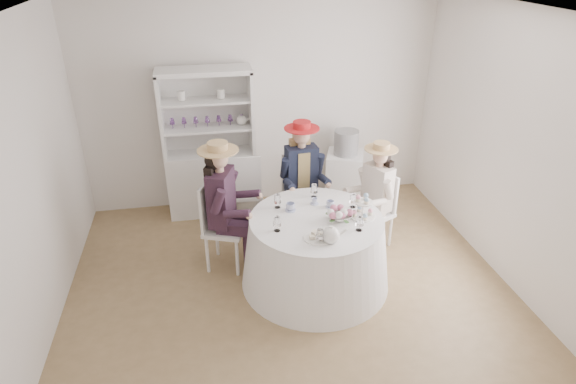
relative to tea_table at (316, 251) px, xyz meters
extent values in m
plane|color=olive|center=(-0.27, -0.03, -0.38)|extent=(4.50, 4.50, 0.00)
plane|color=white|center=(-0.27, -0.03, 2.32)|extent=(4.50, 4.50, 0.00)
plane|color=silver|center=(-0.27, 1.97, 0.97)|extent=(4.50, 0.00, 4.50)
plane|color=silver|center=(-0.27, -2.03, 0.97)|extent=(4.50, 0.00, 4.50)
plane|color=silver|center=(-2.52, -0.03, 0.97)|extent=(0.00, 4.50, 4.50)
plane|color=silver|center=(1.98, -0.03, 0.97)|extent=(0.00, 4.50, 4.50)
cone|color=white|center=(0.00, 0.00, -0.01)|extent=(1.53, 1.53, 0.75)
cylinder|color=white|center=(0.00, 0.00, 0.38)|extent=(1.33, 1.33, 0.02)
cube|color=silver|center=(-0.97, 1.72, 0.04)|extent=(1.19, 0.74, 0.84)
cube|color=silver|center=(-0.97, 1.91, 0.97)|extent=(1.07, 0.38, 1.02)
cube|color=silver|center=(-0.97, 1.72, 1.48)|extent=(1.19, 0.74, 0.06)
cube|color=silver|center=(-1.51, 1.72, 0.97)|extent=(0.17, 0.41, 1.02)
cube|color=silver|center=(-0.43, 1.72, 0.97)|extent=(0.17, 0.41, 1.02)
cube|color=silver|center=(-0.97, 1.72, 0.78)|extent=(1.10, 0.68, 0.03)
cube|color=silver|center=(-0.97, 1.72, 1.12)|extent=(1.10, 0.68, 0.03)
sphere|color=white|center=(-0.55, 1.72, 0.85)|extent=(0.13, 0.13, 0.13)
cube|color=silver|center=(0.78, 1.61, -0.02)|extent=(0.60, 0.60, 0.72)
cylinder|color=black|center=(0.78, 1.61, 0.50)|extent=(0.41, 0.41, 0.32)
cube|color=silver|center=(-0.88, 0.46, 0.08)|extent=(0.53, 0.53, 0.04)
cylinder|color=silver|center=(-0.79, 0.25, -0.15)|extent=(0.04, 0.04, 0.45)
cylinder|color=silver|center=(-0.67, 0.56, -0.15)|extent=(0.04, 0.04, 0.45)
cylinder|color=silver|center=(-1.10, 0.37, -0.15)|extent=(0.04, 0.04, 0.45)
cylinder|color=silver|center=(-0.98, 0.68, -0.15)|extent=(0.04, 0.04, 0.45)
cube|color=silver|center=(-1.06, 0.53, 0.36)|extent=(0.17, 0.38, 0.51)
cube|color=black|center=(-0.90, 0.47, 0.46)|extent=(0.32, 0.42, 0.60)
cube|color=black|center=(-0.80, 0.33, 0.16)|extent=(0.37, 0.25, 0.12)
cylinder|color=black|center=(-0.67, 0.28, -0.14)|extent=(0.10, 0.10, 0.47)
cylinder|color=black|center=(-0.94, 0.26, 0.54)|extent=(0.20, 0.15, 0.28)
cube|color=black|center=(-0.73, 0.50, 0.16)|extent=(0.37, 0.25, 0.12)
cylinder|color=black|center=(-0.60, 0.45, -0.14)|extent=(0.10, 0.10, 0.47)
cylinder|color=black|center=(-0.79, 0.65, 0.54)|extent=(0.20, 0.15, 0.28)
cylinder|color=#D8A889|center=(-0.90, 0.47, 0.78)|extent=(0.09, 0.09, 0.08)
sphere|color=#D8A889|center=(-0.90, 0.47, 0.90)|extent=(0.20, 0.20, 0.20)
sphere|color=black|center=(-0.94, 0.49, 0.88)|extent=(0.20, 0.20, 0.20)
cube|color=black|center=(-0.98, 0.50, 0.64)|extent=(0.17, 0.26, 0.39)
cylinder|color=tan|center=(-0.90, 0.47, 0.99)|extent=(0.41, 0.41, 0.01)
cylinder|color=tan|center=(-0.90, 0.47, 1.03)|extent=(0.21, 0.21, 0.08)
cube|color=silver|center=(0.06, 0.99, 0.07)|extent=(0.44, 0.44, 0.04)
cylinder|color=silver|center=(-0.08, 0.82, -0.16)|extent=(0.04, 0.04, 0.44)
cylinder|color=silver|center=(0.24, 0.85, -0.16)|extent=(0.04, 0.04, 0.44)
cylinder|color=silver|center=(-0.11, 1.14, -0.16)|extent=(0.04, 0.04, 0.44)
cylinder|color=silver|center=(0.21, 1.17, -0.16)|extent=(0.04, 0.04, 0.44)
cube|color=silver|center=(0.05, 1.17, 0.34)|extent=(0.38, 0.07, 0.50)
cube|color=black|center=(0.06, 1.01, 0.44)|extent=(0.38, 0.23, 0.58)
cube|color=tan|center=(0.06, 1.01, 0.44)|extent=(0.16, 0.23, 0.50)
cube|color=black|center=(-0.02, 0.87, 0.15)|extent=(0.16, 0.35, 0.12)
cylinder|color=black|center=(0.00, 0.73, -0.15)|extent=(0.10, 0.10, 0.46)
cylinder|color=black|center=(-0.14, 0.96, 0.51)|extent=(0.11, 0.18, 0.28)
cube|color=black|center=(0.16, 0.88, 0.15)|extent=(0.16, 0.35, 0.12)
cylinder|color=black|center=(0.18, 0.74, -0.15)|extent=(0.10, 0.10, 0.46)
cylinder|color=black|center=(0.27, 0.99, 0.51)|extent=(0.11, 0.18, 0.28)
cylinder|color=#D8A889|center=(0.06, 1.01, 0.76)|extent=(0.09, 0.09, 0.08)
sphere|color=#D8A889|center=(0.06, 1.01, 0.87)|extent=(0.19, 0.19, 0.19)
sphere|color=tan|center=(0.06, 1.06, 0.85)|extent=(0.19, 0.19, 0.19)
cube|color=tan|center=(0.05, 1.09, 0.61)|extent=(0.25, 0.10, 0.38)
cylinder|color=red|center=(0.06, 1.01, 0.96)|extent=(0.40, 0.40, 0.01)
cylinder|color=red|center=(0.06, 1.01, 1.00)|extent=(0.20, 0.20, 0.08)
cube|color=silver|center=(0.82, 0.56, 0.03)|extent=(0.49, 0.49, 0.04)
cylinder|color=silver|center=(0.63, 0.63, -0.18)|extent=(0.03, 0.03, 0.40)
cylinder|color=silver|center=(0.76, 0.36, -0.18)|extent=(0.03, 0.03, 0.40)
cylinder|color=silver|center=(0.89, 0.75, -0.18)|extent=(0.03, 0.03, 0.40)
cylinder|color=silver|center=(1.02, 0.49, -0.18)|extent=(0.03, 0.03, 0.40)
cube|color=silver|center=(0.97, 0.63, 0.27)|extent=(0.17, 0.32, 0.46)
cube|color=beige|center=(0.84, 0.57, 0.37)|extent=(0.31, 0.37, 0.53)
cube|color=beige|center=(0.69, 0.59, 0.10)|extent=(0.33, 0.24, 0.11)
cylinder|color=beige|center=(0.58, 0.53, -0.17)|extent=(0.09, 0.09, 0.42)
cylinder|color=beige|center=(0.73, 0.72, 0.43)|extent=(0.18, 0.14, 0.25)
cube|color=beige|center=(0.76, 0.44, 0.10)|extent=(0.33, 0.24, 0.11)
cylinder|color=beige|center=(0.65, 0.38, -0.17)|extent=(0.09, 0.09, 0.42)
cylinder|color=beige|center=(0.89, 0.38, 0.43)|extent=(0.18, 0.14, 0.25)
cylinder|color=#D8A889|center=(0.84, 0.57, 0.65)|extent=(0.08, 0.08, 0.07)
sphere|color=#D8A889|center=(0.84, 0.57, 0.75)|extent=(0.17, 0.17, 0.17)
sphere|color=black|center=(0.88, 0.58, 0.73)|extent=(0.17, 0.17, 0.17)
cube|color=black|center=(0.91, 0.60, 0.52)|extent=(0.16, 0.23, 0.35)
cylinder|color=tan|center=(0.84, 0.57, 0.83)|extent=(0.36, 0.36, 0.01)
cylinder|color=tan|center=(0.84, 0.57, 0.87)|extent=(0.18, 0.18, 0.07)
cube|color=silver|center=(-0.59, 1.26, 0.09)|extent=(0.44, 0.44, 0.04)
cylinder|color=silver|center=(-0.42, 1.42, -0.15)|extent=(0.04, 0.04, 0.46)
cylinder|color=silver|center=(-0.75, 1.43, -0.15)|extent=(0.04, 0.04, 0.46)
cylinder|color=silver|center=(-0.43, 1.08, -0.15)|extent=(0.04, 0.04, 0.46)
cylinder|color=silver|center=(-0.77, 1.10, -0.15)|extent=(0.04, 0.04, 0.46)
cube|color=silver|center=(-0.60, 1.07, 0.37)|extent=(0.40, 0.05, 0.52)
imported|color=white|center=(-0.22, 0.20, 0.42)|extent=(0.10, 0.10, 0.08)
imported|color=white|center=(0.05, 0.29, 0.41)|extent=(0.07, 0.07, 0.06)
imported|color=white|center=(0.19, 0.19, 0.42)|extent=(0.09, 0.09, 0.07)
imported|color=white|center=(0.22, -0.07, 0.41)|extent=(0.25, 0.25, 0.05)
sphere|color=#CA6587|center=(0.27, -0.09, 0.48)|extent=(0.07, 0.07, 0.07)
sphere|color=white|center=(0.26, -0.05, 0.48)|extent=(0.07, 0.07, 0.07)
sphere|color=#CA6587|center=(0.23, -0.03, 0.48)|extent=(0.07, 0.07, 0.07)
sphere|color=white|center=(0.19, -0.03, 0.48)|extent=(0.07, 0.07, 0.07)
sphere|color=#CA6587|center=(0.16, -0.05, 0.48)|extent=(0.07, 0.07, 0.07)
sphere|color=white|center=(0.15, -0.09, 0.48)|extent=(0.07, 0.07, 0.07)
sphere|color=#CA6587|center=(0.16, -0.12, 0.48)|extent=(0.07, 0.07, 0.07)
sphere|color=white|center=(0.19, -0.15, 0.48)|extent=(0.07, 0.07, 0.07)
sphere|color=#CA6587|center=(0.23, -0.15, 0.48)|extent=(0.07, 0.07, 0.07)
sphere|color=white|center=(0.26, -0.12, 0.48)|extent=(0.07, 0.07, 0.07)
sphere|color=white|center=(0.03, -0.43, 0.46)|extent=(0.16, 0.16, 0.16)
cylinder|color=white|center=(0.13, -0.43, 0.47)|extent=(0.10, 0.03, 0.08)
cylinder|color=white|center=(0.03, -0.43, 0.54)|extent=(0.04, 0.04, 0.02)
cylinder|color=white|center=(-0.08, -0.35, 0.39)|extent=(0.26, 0.26, 0.01)
cube|color=beige|center=(-0.13, -0.37, 0.42)|extent=(0.06, 0.04, 0.03)
cube|color=beige|center=(-0.08, -0.35, 0.43)|extent=(0.07, 0.05, 0.03)
cube|color=beige|center=(-0.03, -0.33, 0.42)|extent=(0.07, 0.06, 0.03)
cube|color=beige|center=(-0.10, -0.31, 0.43)|extent=(0.07, 0.07, 0.03)
cube|color=beige|center=(-0.05, -0.39, 0.42)|extent=(0.06, 0.07, 0.03)
cylinder|color=white|center=(0.45, -0.05, 0.39)|extent=(0.25, 0.25, 0.01)
cylinder|color=white|center=(0.45, -0.05, 0.47)|extent=(0.02, 0.02, 0.16)
cylinder|color=white|center=(0.45, -0.05, 0.55)|extent=(0.18, 0.18, 0.01)
camera|label=1|loc=(-1.03, -3.96, 2.81)|focal=30.00mm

